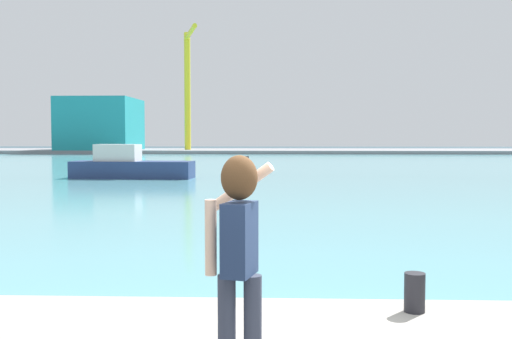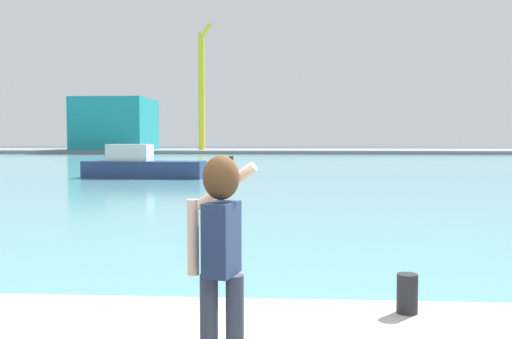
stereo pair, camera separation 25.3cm
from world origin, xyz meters
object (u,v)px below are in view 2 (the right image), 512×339
(harbor_bollard, at_px, (407,294))
(warehouse_left, at_px, (116,124))
(port_crane, at_px, (202,80))
(boat_moored, at_px, (142,166))
(person_photographer, at_px, (221,243))

(harbor_bollard, xyz_separation_m, warehouse_left, (-30.49, 86.93, 3.86))
(harbor_bollard, distance_m, port_crane, 88.66)
(warehouse_left, bearing_deg, port_crane, -1.70)
(harbor_bollard, xyz_separation_m, port_crane, (-16.04, 86.50, 11.02))
(boat_moored, bearing_deg, harbor_bollard, -66.32)
(boat_moored, xyz_separation_m, port_crane, (-5.37, 57.46, 11.12))
(warehouse_left, xyz_separation_m, port_crane, (14.45, -0.43, 7.15))
(person_photographer, distance_m, warehouse_left, 93.32)
(person_photographer, height_order, warehouse_left, warehouse_left)
(port_crane, bearing_deg, person_photographer, -80.82)
(boat_moored, height_order, port_crane, port_crane)
(boat_moored, height_order, warehouse_left, warehouse_left)
(person_photographer, relative_size, harbor_bollard, 4.13)
(person_photographer, bearing_deg, harbor_bollard, -29.82)
(person_photographer, distance_m, port_crane, 90.03)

